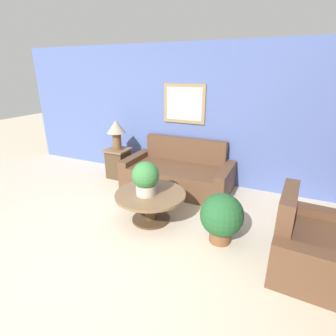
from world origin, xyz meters
The scene contains 9 objects.
ground_plane centered at (0.00, 0.00, 0.00)m, with size 20.00×20.00×0.00m, color beige.
wall_back centered at (0.00, 3.04, 1.30)m, with size 7.68×0.09×2.60m.
couch_main centered at (0.11, 2.51, 0.28)m, with size 1.99×0.98×0.89m.
armchair centered at (2.31, 1.10, 0.28)m, with size 0.94×1.17×0.89m.
coffee_table centered at (0.19, 1.25, 0.32)m, with size 1.03×1.03×0.45m.
side_table centered at (-1.22, 2.48, 0.31)m, with size 0.46×0.46×0.61m.
table_lamp centered at (-1.22, 2.48, 1.00)m, with size 0.38×0.38×0.59m.
potted_plant_on_table centered at (0.15, 1.19, 0.70)m, with size 0.39×0.39×0.49m.
potted_plant_floor centered at (1.26, 1.16, 0.37)m, with size 0.56×0.56×0.67m.
Camera 1 is at (1.84, -1.77, 2.12)m, focal length 28.00 mm.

